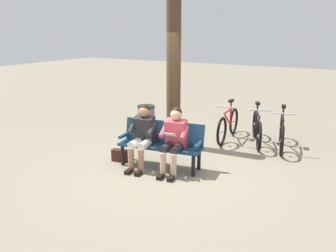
% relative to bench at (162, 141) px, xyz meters
% --- Properties ---
extents(ground_plane, '(40.00, 40.00, 0.00)m').
position_rel_bench_xyz_m(ground_plane, '(-0.29, 0.12, -0.51)').
color(ground_plane, gray).
extents(bench, '(1.65, 0.69, 0.87)m').
position_rel_bench_xyz_m(bench, '(0.00, 0.00, 0.00)').
color(bench, navy).
rests_on(bench, ground).
extents(person_reading, '(0.53, 0.80, 1.20)m').
position_rel_bench_xyz_m(person_reading, '(-0.34, 0.12, 0.16)').
color(person_reading, '#D84C59').
rests_on(person_reading, ground).
extents(person_companion, '(0.53, 0.80, 1.20)m').
position_rel_bench_xyz_m(person_companion, '(0.30, 0.21, 0.16)').
color(person_companion, '#262628').
rests_on(person_companion, ground).
extents(handbag, '(0.32, 0.20, 0.24)m').
position_rel_bench_xyz_m(handbag, '(0.87, 0.20, -0.39)').
color(handbag, '#3F1E14').
rests_on(handbag, ground).
extents(tree_trunk, '(0.31, 0.31, 3.16)m').
position_rel_bench_xyz_m(tree_trunk, '(0.43, -1.24, 1.07)').
color(tree_trunk, '#4C3823').
rests_on(tree_trunk, ground).
extents(litter_bin, '(0.41, 0.41, 0.86)m').
position_rel_bench_xyz_m(litter_bin, '(1.12, -1.17, -0.08)').
color(litter_bin, slate).
rests_on(litter_bin, ground).
extents(bicycle_purple, '(0.55, 1.65, 0.94)m').
position_rel_bench_xyz_m(bicycle_purple, '(-1.75, -2.24, -0.15)').
color(bicycle_purple, black).
rests_on(bicycle_purple, ground).
extents(bicycle_silver, '(0.71, 1.59, 0.94)m').
position_rel_bench_xyz_m(bicycle_silver, '(-1.18, -2.29, -0.15)').
color(bicycle_silver, black).
rests_on(bicycle_silver, ground).
extents(bicycle_red, '(0.48, 1.68, 0.94)m').
position_rel_bench_xyz_m(bicycle_red, '(-0.50, -2.26, -0.15)').
color(bicycle_red, black).
rests_on(bicycle_red, ground).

